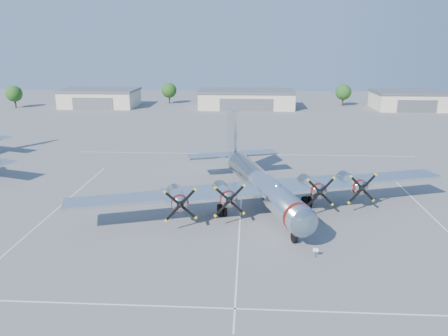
# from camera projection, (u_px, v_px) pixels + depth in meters

# --- Properties ---
(ground) EXTENTS (260.00, 260.00, 0.00)m
(ground) POSITION_uv_depth(u_px,v_px,m) (241.00, 204.00, 53.86)
(ground) COLOR #5D5D60
(ground) RESTS_ON ground
(parking_lines) EXTENTS (60.00, 50.08, 0.01)m
(parking_lines) POSITION_uv_depth(u_px,v_px,m) (241.00, 209.00, 52.18)
(parking_lines) COLOR silver
(parking_lines) RESTS_ON ground
(hangar_west) EXTENTS (22.60, 14.60, 5.40)m
(hangar_west) POSITION_uv_depth(u_px,v_px,m) (100.00, 98.00, 134.19)
(hangar_west) COLOR beige
(hangar_west) RESTS_ON ground
(hangar_center) EXTENTS (28.60, 14.60, 5.40)m
(hangar_center) POSITION_uv_depth(u_px,v_px,m) (247.00, 99.00, 131.69)
(hangar_center) COLOR beige
(hangar_center) RESTS_ON ground
(hangar_east) EXTENTS (20.60, 14.60, 5.40)m
(hangar_east) POSITION_uv_depth(u_px,v_px,m) (409.00, 100.00, 129.04)
(hangar_east) COLOR beige
(hangar_east) RESTS_ON ground
(tree_far_west) EXTENTS (4.80, 4.80, 6.64)m
(tree_far_west) POSITION_uv_depth(u_px,v_px,m) (14.00, 94.00, 131.35)
(tree_far_west) COLOR #382619
(tree_far_west) RESTS_ON ground
(tree_west) EXTENTS (4.80, 4.80, 6.64)m
(tree_west) POSITION_uv_depth(u_px,v_px,m) (169.00, 90.00, 140.36)
(tree_west) COLOR #382619
(tree_west) RESTS_ON ground
(tree_east) EXTENTS (4.80, 4.80, 6.64)m
(tree_east) POSITION_uv_depth(u_px,v_px,m) (343.00, 92.00, 135.40)
(tree_east) COLOR #382619
(tree_east) RESTS_ON ground
(main_bomber_b29) EXTENTS (51.93, 42.73, 9.90)m
(main_bomber_b29) POSITION_uv_depth(u_px,v_px,m) (260.00, 206.00, 53.32)
(main_bomber_b29) COLOR silver
(main_bomber_b29) RESTS_ON ground
(info_placard) EXTENTS (0.49, 0.16, 0.95)m
(info_placard) POSITION_uv_depth(u_px,v_px,m) (316.00, 251.00, 40.38)
(info_placard) COLOR black
(info_placard) RESTS_ON ground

